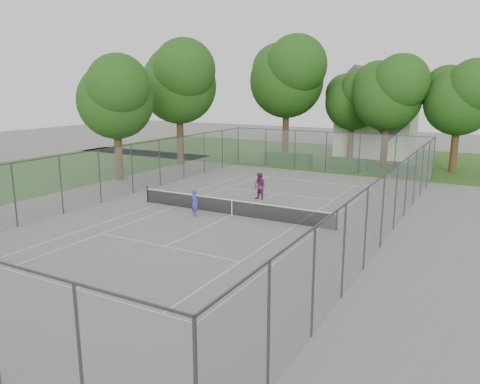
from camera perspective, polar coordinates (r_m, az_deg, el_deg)
The scene contains 17 objects.
ground at distance 27.79m, azimuth -1.00°, elevation -2.81°, with size 120.00×120.00×0.00m, color slate.
grass_far at distance 51.53m, azimuth 13.58°, elevation 4.08°, with size 60.00×20.00×0.00m, color #264F16.
court_markings at distance 27.79m, azimuth -1.00°, elevation -2.80°, with size 11.03×23.83×0.01m.
tennis_net at distance 27.66m, azimuth -1.00°, elevation -1.79°, with size 12.87×0.10×1.10m.
perimeter_fence at distance 27.36m, azimuth -1.01°, elevation 0.84°, with size 18.08×34.08×3.52m.
tree_far_left at distance 49.76m, azimuth 5.80°, elevation 14.04°, with size 8.73×7.97×12.55m.
tree_far_midleft at distance 49.58m, azimuth 13.68°, elevation 11.08°, with size 6.39×5.84×9.19m.
tree_far_midright at distance 45.47m, azimuth 17.71°, elevation 11.69°, with size 7.17×6.54×10.30m.
tree_far_right at distance 44.97m, azimuth 25.31°, elevation 10.61°, with size 6.79×6.20×9.76m.
tree_side_back at distance 45.57m, azimuth -7.45°, elevation 13.45°, with size 8.19×7.48×11.77m.
tree_side_front at distance 38.81m, azimuth -14.95°, elevation 11.40°, with size 6.91×6.31×9.94m.
hedge_left at distance 45.70m, azimuth 5.89°, elevation 4.02°, with size 4.53×1.36×1.13m, color #154316.
hedge_mid at distance 43.66m, azimuth 13.07°, elevation 3.31°, with size 3.45×0.98×1.08m, color #154316.
hedge_right at distance 42.99m, azimuth 19.11°, elevation 2.60°, with size 2.68×0.98×0.81m, color #154316.
house at distance 53.14m, azimuth 16.34°, elevation 8.39°, with size 7.74×6.00×9.64m.
girl_player at distance 27.55m, azimuth -5.53°, elevation -1.32°, with size 0.57×0.38×1.57m, color #2F3DB3.
woman_player at distance 31.28m, azimuth 2.42°, elevation 0.68°, with size 0.90×0.70×1.84m, color #662250.
Camera 1 is at (13.35, -23.21, 7.46)m, focal length 35.00 mm.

